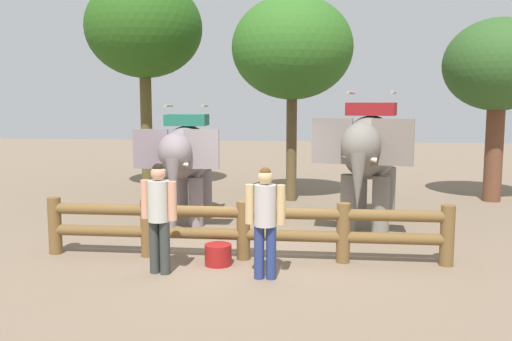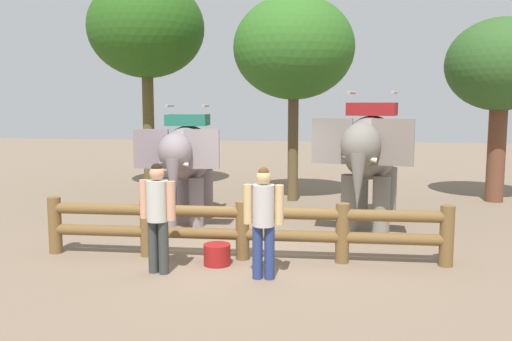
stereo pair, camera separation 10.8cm
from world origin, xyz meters
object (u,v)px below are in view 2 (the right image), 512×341
object	(u,v)px
elephant_center	(370,151)
tree_far_right	(501,67)
tourist_woman_in_black	(264,215)
tree_far_left	(294,49)
feed_bucket	(217,255)
tree_back_center	(146,29)
elephant_near_left	(187,156)
tourist_man_in_blue	(158,210)
log_fence	(242,226)

from	to	relation	value
elephant_center	tree_far_right	distance (m)	5.61
elephant_center	tourist_woman_in_black	bearing A→B (deg)	-114.53
tourist_woman_in_black	tree_far_right	size ratio (longest dim) A/B	0.35
tree_far_left	feed_bucket	bearing A→B (deg)	-96.76
tree_far_left	tree_far_right	size ratio (longest dim) A/B	1.12
feed_bucket	tree_back_center	bearing A→B (deg)	117.21
elephant_near_left	tree_back_center	world-z (taller)	tree_back_center
tourist_man_in_blue	feed_bucket	xyz separation A→B (m)	(0.84, 0.58, -0.87)
elephant_near_left	tree_far_left	size ratio (longest dim) A/B	0.56
log_fence	feed_bucket	world-z (taller)	log_fence
elephant_near_left	elephant_center	size ratio (longest dim) A/B	0.89
log_fence	elephant_center	xyz separation A→B (m)	(2.36, 3.02, 1.10)
tourist_woman_in_black	tree_far_left	xyz separation A→B (m)	(-0.13, 7.03, 3.24)
elephant_near_left	tourist_woman_in_black	size ratio (longest dim) A/B	1.81
feed_bucket	elephant_center	bearing A→B (deg)	51.39
log_fence	elephant_near_left	bearing A→B (deg)	122.11
log_fence	tourist_woman_in_black	size ratio (longest dim) A/B	4.07
elephant_near_left	elephant_center	xyz separation A→B (m)	(4.20, 0.09, 0.17)
tourist_woman_in_black	tree_far_left	world-z (taller)	tree_far_left
log_fence	elephant_center	bearing A→B (deg)	51.99
feed_bucket	tourist_man_in_blue	bearing A→B (deg)	-145.31
tourist_man_in_blue	tree_far_right	world-z (taller)	tree_far_right
elephant_near_left	tourist_man_in_blue	bearing A→B (deg)	-80.99
log_fence	elephant_center	distance (m)	3.98
elephant_near_left	elephant_center	distance (m)	4.20
log_fence	tourist_man_in_blue	bearing A→B (deg)	-140.95
tourist_man_in_blue	feed_bucket	bearing A→B (deg)	34.69
elephant_center	tourist_woman_in_black	world-z (taller)	elephant_center
tree_back_center	tree_far_right	world-z (taller)	tree_back_center
tree_far_left	tree_far_right	distance (m)	5.73
log_fence	tree_far_right	distance (m)	9.57
tourist_man_in_blue	tree_back_center	bearing A→B (deg)	110.58
feed_bucket	elephant_near_left	bearing A→B (deg)	113.72
tree_back_center	elephant_center	bearing A→B (deg)	-32.52
tree_far_right	tree_back_center	bearing A→B (deg)	176.91
elephant_near_left	tourist_man_in_blue	xyz separation A→B (m)	(0.62, -3.92, -0.49)
log_fence	tree_back_center	bearing A→B (deg)	120.71
elephant_near_left	tree_far_right	size ratio (longest dim) A/B	0.63
elephant_center	tree_far_right	bearing A→B (deg)	45.04
tourist_woman_in_black	tourist_man_in_blue	bearing A→B (deg)	179.04
elephant_near_left	tourist_woman_in_black	xyz separation A→B (m)	(2.36, -3.95, -0.51)
tree_far_left	tourist_woman_in_black	bearing A→B (deg)	-88.94
tree_far_left	tree_far_right	world-z (taller)	tree_far_left
elephant_center	tree_far_right	size ratio (longest dim) A/B	0.71
tree_far_right	feed_bucket	world-z (taller)	tree_far_right
tree_far_right	tree_far_left	bearing A→B (deg)	-173.00
tree_far_left	tree_back_center	size ratio (longest dim) A/B	0.86
elephant_near_left	elephant_center	bearing A→B (deg)	1.16
elephant_center	tree_back_center	size ratio (longest dim) A/B	0.55
log_fence	tree_far_right	world-z (taller)	tree_far_right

